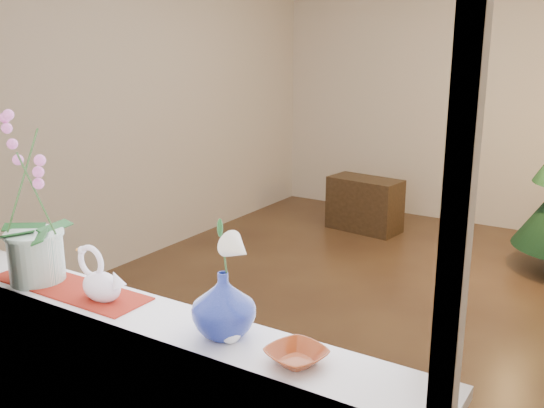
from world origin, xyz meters
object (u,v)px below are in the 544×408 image
Objects in this scene: orchid_pot at (30,199)px; paperweight at (230,332)px; blue_vase at (223,300)px; amber_dish at (296,357)px; swan at (101,276)px; side_table at (365,204)px.

paperweight is at bearing -0.43° from orchid_pot.
amber_dish is at bearing -5.10° from blue_vase.
swan is 0.32× the size of side_table.
swan reaches higher than amber_dish.
amber_dish is (1.17, -0.00, -0.31)m from orchid_pot.
paperweight is at bearing 2.69° from swan.
swan is at bearing 179.44° from amber_dish.
amber_dish is (0.24, 0.00, -0.02)m from paperweight.
amber_dish is at bearing 3.28° from swan.
blue_vase is at bearing 5.67° from swan.
orchid_pot reaches higher than amber_dish.
orchid_pot is 0.93× the size of side_table.
blue_vase is 0.35× the size of side_table.
side_table is (-1.28, 4.04, -0.78)m from blue_vase.
orchid_pot is 0.98m from paperweight.
orchid_pot is at bearing 179.84° from amber_dish.
paperweight is at bearing -65.01° from side_table.
side_table is (-0.74, 4.06, -0.75)m from swan.
amber_dish is (0.82, -0.01, -0.08)m from swan.
paperweight is 4.33m from side_table.
blue_vase is 3.37× the size of paperweight.
orchid_pot is 1.21m from amber_dish.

